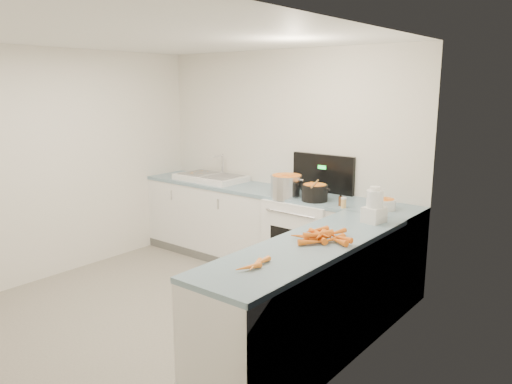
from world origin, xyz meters
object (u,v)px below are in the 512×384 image
Objects in this scene: sink at (211,177)px; mixing_bowl at (384,204)px; extract_bottle at (340,201)px; food_processor at (374,207)px; stove at (307,238)px; steel_pot at (287,187)px; black_pot at (315,194)px; spice_jar at (344,203)px.

sink is 2.33m from mixing_bowl.
extract_bottle is 0.64m from food_processor.
stove is 0.62m from steel_pot.
black_pot reaches higher than spice_jar.
food_processor is at bearing -27.69° from stove.
steel_pot reaches higher than spice_jar.
stove reaches higher than spice_jar.
food_processor is at bearing -75.10° from mixing_bowl.
black_pot is 2.78× the size of extract_bottle.
spice_jar is at bearing -7.03° from sink.
steel_pot is at bearing 162.28° from food_processor.
spice_jar is at bearing -150.95° from mixing_bowl.
mixing_bowl is (1.06, 0.10, -0.05)m from steel_pot.
black_pot is (0.35, 0.00, -0.03)m from steel_pot.
stove is at bearing -0.62° from sink.
extract_bottle is 0.08m from spice_jar.
stove reaches higher than mixing_bowl.
extract_bottle is (-0.40, -0.13, -0.00)m from mixing_bowl.
mixing_bowl is at bearing 104.90° from food_processor.
steel_pot is 0.67m from extract_bottle.
black_pot is 0.92m from food_processor.
black_pot is at bearing -5.75° from sink.
mixing_bowl is (0.88, -0.05, 0.52)m from stove.
mixing_bowl is at bearing 29.05° from spice_jar.
mixing_bowl reaches higher than extract_bottle.
black_pot is 0.32m from extract_bottle.
mixing_bowl is 0.51m from food_processor.
stove is at bearing 176.96° from mixing_bowl.
sink is 1.63m from black_pot.
sink is (-1.45, 0.02, 0.50)m from stove.
stove is 1.29m from food_processor.
food_processor reaches higher than sink.
food_processor is at bearing -12.50° from sink.
food_processor reaches higher than spice_jar.
sink reaches higher than spice_jar.
extract_bottle is at bearing -2.45° from steel_pot.
black_pot is (0.17, -0.15, 0.54)m from stove.
black_pot is 0.72m from mixing_bowl.
mixing_bowl is at bearing -3.04° from stove.
spice_jar is at bearing -22.82° from stove.
stove reaches higher than black_pot.
food_processor reaches higher than steel_pot.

